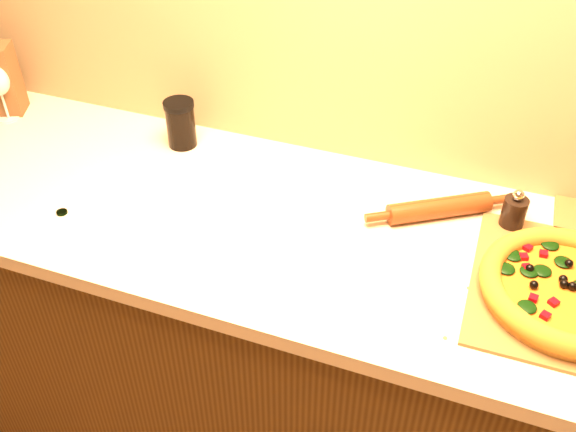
% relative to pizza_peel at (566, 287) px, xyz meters
% --- Properties ---
extents(cabinet, '(2.80, 0.65, 0.86)m').
position_rel_pizza_peel_xyz_m(cabinet, '(-0.51, 0.00, -0.47)').
color(cabinet, '#432A0E').
rests_on(cabinet, ground).
extents(countertop, '(2.84, 0.68, 0.04)m').
position_rel_pizza_peel_xyz_m(countertop, '(-0.51, 0.00, -0.02)').
color(countertop, beige).
rests_on(countertop, cabinet).
extents(pizza_peel, '(0.39, 0.58, 0.01)m').
position_rel_pizza_peel_xyz_m(pizza_peel, '(0.00, 0.00, 0.00)').
color(pizza_peel, brown).
rests_on(pizza_peel, countertop).
extents(pizza, '(0.36, 0.36, 0.05)m').
position_rel_pizza_peel_xyz_m(pizza, '(0.00, -0.04, 0.03)').
color(pizza, '#BC842F').
rests_on(pizza, pizza_peel).
extents(bottle_cap, '(0.03, 0.03, 0.01)m').
position_rel_pizza_peel_xyz_m(bottle_cap, '(-1.16, -0.16, -0.00)').
color(bottle_cap, black).
rests_on(bottle_cap, countertop).
extents(pepper_grinder, '(0.06, 0.06, 0.11)m').
position_rel_pizza_peel_xyz_m(pepper_grinder, '(-0.13, 0.17, 0.04)').
color(pepper_grinder, black).
rests_on(pepper_grinder, countertop).
extents(rolling_pin, '(0.32, 0.22, 0.05)m').
position_rel_pizza_peel_xyz_m(rolling_pin, '(-0.30, 0.15, 0.02)').
color(rolling_pin, '#602810').
rests_on(rolling_pin, countertop).
extents(dark_jar, '(0.08, 0.08, 0.13)m').
position_rel_pizza_peel_xyz_m(dark_jar, '(-1.03, 0.22, 0.06)').
color(dark_jar, black).
rests_on(dark_jar, countertop).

